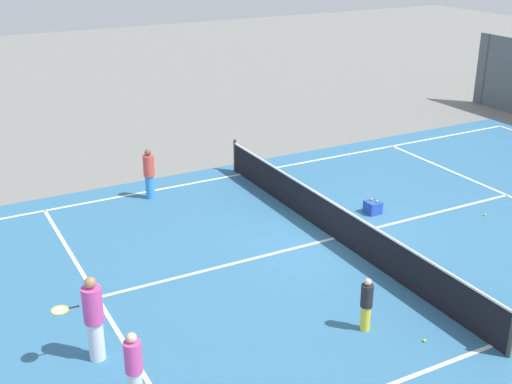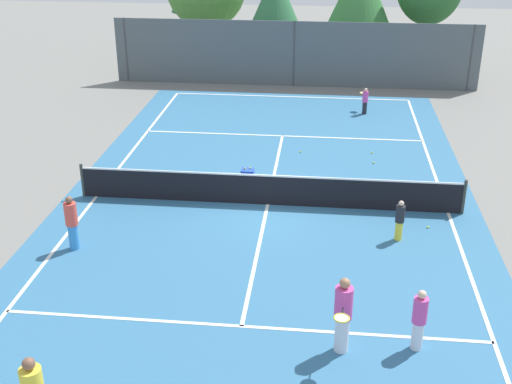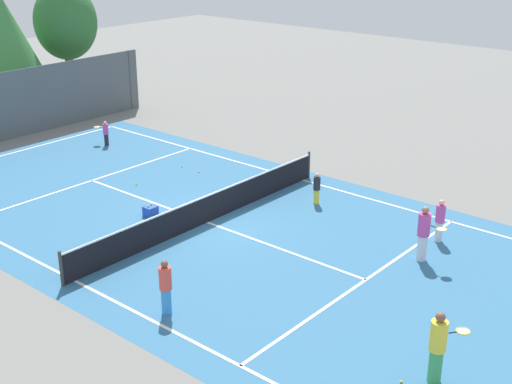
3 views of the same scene
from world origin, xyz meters
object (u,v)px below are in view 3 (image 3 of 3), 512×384
(player_4, at_px, (440,220))
(player_0, at_px, (105,133))
(player_2, at_px, (438,347))
(tennis_ball_4, at_px, (314,191))
(ball_crate, at_px, (151,211))
(tennis_ball_2, at_px, (199,172))
(tennis_ball_1, at_px, (401,382))
(player_3, at_px, (166,287))
(player_5, at_px, (317,188))
(tennis_ball_0, at_px, (182,167))
(player_1, at_px, (424,233))
(tennis_ball_5, at_px, (136,185))

(player_4, bearing_deg, player_0, 91.51)
(player_2, xyz_separation_m, tennis_ball_4, (7.85, 9.04, -0.89))
(player_2, distance_m, ball_crate, 12.28)
(tennis_ball_2, bearing_deg, tennis_ball_1, -117.87)
(player_3, bearing_deg, tennis_ball_1, -77.74)
(ball_crate, bearing_deg, player_5, -38.92)
(player_0, height_order, player_5, player_5)
(player_3, distance_m, tennis_ball_0, 11.77)
(player_0, distance_m, player_1, 16.79)
(player_5, height_order, tennis_ball_2, player_5)
(player_3, relative_size, player_4, 1.08)
(player_5, xyz_separation_m, tennis_ball_5, (-3.03, 6.52, -0.58))
(player_2, xyz_separation_m, tennis_ball_1, (-0.53, 0.54, -0.89))
(ball_crate, bearing_deg, player_4, -61.77)
(player_3, height_order, tennis_ball_5, player_3)
(player_4, relative_size, tennis_ball_5, 21.85)
(player_3, height_order, ball_crate, player_3)
(player_2, bearing_deg, player_4, 26.07)
(player_1, distance_m, tennis_ball_1, 6.43)
(player_4, bearing_deg, player_2, -153.93)
(player_4, height_order, tennis_ball_0, player_4)
(tennis_ball_0, bearing_deg, tennis_ball_1, -116.17)
(tennis_ball_2, bearing_deg, player_1, -96.66)
(player_5, distance_m, tennis_ball_0, 6.73)
(player_4, xyz_separation_m, tennis_ball_5, (-2.99, 11.41, -0.71))
(ball_crate, bearing_deg, player_3, -128.04)
(tennis_ball_0, bearing_deg, tennis_ball_2, -89.79)
(tennis_ball_1, bearing_deg, player_5, 45.98)
(tennis_ball_0, relative_size, tennis_ball_2, 1.00)
(player_3, relative_size, tennis_ball_0, 23.63)
(tennis_ball_1, xyz_separation_m, tennis_ball_4, (8.39, 8.50, 0.00))
(tennis_ball_1, bearing_deg, tennis_ball_0, 63.83)
(player_2, relative_size, player_5, 1.50)
(player_4, bearing_deg, player_3, 158.69)
(tennis_ball_1, bearing_deg, player_0, 70.13)
(player_0, distance_m, player_5, 11.62)
(player_2, height_order, tennis_ball_4, player_2)
(player_5, bearing_deg, tennis_ball_2, 93.72)
(player_5, xyz_separation_m, tennis_ball_1, (-7.46, -7.72, -0.58))
(tennis_ball_4, bearing_deg, player_5, -139.81)
(tennis_ball_5, bearing_deg, tennis_ball_0, 3.87)
(tennis_ball_0, bearing_deg, player_0, 91.17)
(tennis_ball_1, distance_m, tennis_ball_4, 11.94)
(ball_crate, bearing_deg, player_2, -100.45)
(player_4, height_order, tennis_ball_5, player_4)
(tennis_ball_0, bearing_deg, player_2, -113.65)
(player_4, relative_size, tennis_ball_1, 21.85)
(player_5, xyz_separation_m, ball_crate, (-4.70, 3.80, -0.43))
(player_0, bearing_deg, player_4, -88.49)
(player_1, height_order, tennis_ball_4, player_1)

